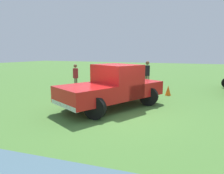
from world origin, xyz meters
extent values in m
plane|color=#477533|center=(0.00, 0.00, 0.00)|extent=(80.00, 80.00, 0.00)
cylinder|color=black|center=(0.60, 1.05, 0.42)|extent=(0.83, 0.22, 0.83)
cylinder|color=black|center=(2.02, 0.39, 0.42)|extent=(0.83, 0.22, 0.83)
cylinder|color=black|center=(-0.65, -1.62, 0.42)|extent=(0.83, 0.22, 0.83)
cylinder|color=black|center=(0.76, -2.28, 0.42)|extent=(0.83, 0.22, 0.83)
cube|color=red|center=(1.27, 0.64, 0.76)|extent=(2.47, 2.46, 0.64)
cube|color=red|center=(0.56, -0.86, 1.14)|extent=(2.32, 2.13, 1.40)
cube|color=slate|center=(0.56, -0.86, 1.58)|extent=(2.09, 1.86, 0.48)
cube|color=red|center=(0.17, -1.70, 0.74)|extent=(2.63, 2.80, 0.60)
cube|color=silver|center=(1.63, 1.42, 0.50)|extent=(1.67, 0.87, 0.16)
cylinder|color=#7A6B51|center=(4.29, -3.19, 0.40)|extent=(0.14, 0.14, 0.79)
cylinder|color=#7A6B51|center=(4.35, -3.38, 0.40)|extent=(0.14, 0.14, 0.79)
cylinder|color=maroon|center=(4.32, -3.29, 1.09)|extent=(0.40, 0.40, 0.60)
sphere|color=brown|center=(4.32, -3.29, 1.54)|extent=(0.22, 0.22, 0.22)
cylinder|color=#7A6B51|center=(0.38, -5.61, 0.44)|extent=(0.14, 0.14, 0.87)
cylinder|color=#7A6B51|center=(0.56, -5.68, 0.44)|extent=(0.14, 0.14, 0.87)
cylinder|color=black|center=(0.47, -5.64, 1.20)|extent=(0.42, 0.42, 0.66)
sphere|color=brown|center=(0.47, -5.64, 1.69)|extent=(0.24, 0.24, 0.24)
cone|color=orange|center=(-1.10, -4.22, 0.28)|extent=(0.32, 0.32, 0.55)
camera|label=1|loc=(-2.80, 7.16, 2.33)|focal=32.82mm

